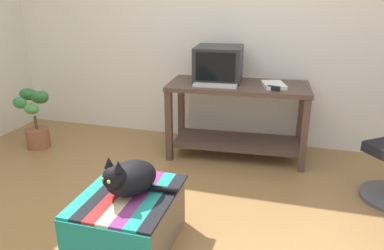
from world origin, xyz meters
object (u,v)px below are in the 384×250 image
object	(u,v)px
potted_plant	(35,119)
stapler	(274,88)
book	(274,85)
keyboard	(215,85)
cat	(129,178)
tv_monitor	(218,64)
ottoman_with_blanket	(129,219)
desk	(237,108)

from	to	relation	value
potted_plant	stapler	world-z (taller)	stapler
book	stapler	xyz separation A→B (m)	(0.01, -0.14, 0.00)
keyboard	potted_plant	size ratio (longest dim) A/B	0.65
cat	potted_plant	bearing A→B (deg)	165.05
tv_monitor	potted_plant	world-z (taller)	tv_monitor
book	potted_plant	bearing A→B (deg)	171.15
ottoman_with_blanket	potted_plant	bearing A→B (deg)	143.00
ottoman_with_blanket	cat	xyz separation A→B (m)	(0.01, 0.02, 0.29)
cat	tv_monitor	bearing A→B (deg)	104.45
book	ottoman_with_blanket	distance (m)	1.82
desk	stapler	distance (m)	0.45
desk	keyboard	world-z (taller)	keyboard
potted_plant	keyboard	bearing A→B (deg)	6.75
keyboard	book	distance (m)	0.53
book	cat	size ratio (longest dim) A/B	0.58
ottoman_with_blanket	potted_plant	size ratio (longest dim) A/B	1.13
cat	potted_plant	size ratio (longest dim) A/B	0.77
cat	book	bearing A→B (deg)	85.68
tv_monitor	ottoman_with_blanket	size ratio (longest dim) A/B	0.67
book	ottoman_with_blanket	size ratio (longest dim) A/B	0.39
ottoman_with_blanket	cat	distance (m)	0.29
tv_monitor	stapler	xyz separation A→B (m)	(0.55, -0.24, -0.14)
tv_monitor	potted_plant	distance (m)	1.96
tv_monitor	book	bearing A→B (deg)	-14.89
desk	keyboard	distance (m)	0.34
desk	potted_plant	bearing A→B (deg)	-173.83
keyboard	book	xyz separation A→B (m)	(0.52, 0.12, 0.00)
ottoman_with_blanket	stapler	size ratio (longest dim) A/B	6.32
tv_monitor	keyboard	world-z (taller)	tv_monitor
cat	ottoman_with_blanket	bearing A→B (deg)	-95.25
book	stapler	size ratio (longest dim) A/B	2.48
tv_monitor	cat	bearing A→B (deg)	-101.05
tv_monitor	book	distance (m)	0.57
book	potted_plant	xyz separation A→B (m)	(-2.36, -0.34, -0.43)
desk	potted_plant	xyz separation A→B (m)	(-2.03, -0.36, -0.18)
stapler	tv_monitor	bearing A→B (deg)	83.79
keyboard	cat	world-z (taller)	keyboard
ottoman_with_blanket	tv_monitor	bearing A→B (deg)	82.70
tv_monitor	stapler	distance (m)	0.62
ottoman_with_blanket	potted_plant	distance (m)	2.02
tv_monitor	stapler	bearing A→B (deg)	-27.58
desk	cat	world-z (taller)	desk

